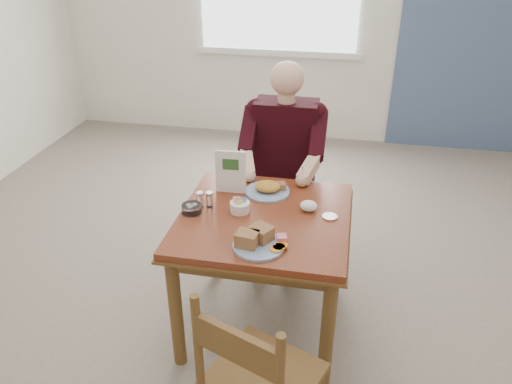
% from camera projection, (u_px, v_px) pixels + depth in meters
% --- Properties ---
extents(floor, '(6.00, 6.00, 0.00)m').
position_uv_depth(floor, '(263.00, 321.00, 3.02)').
color(floor, '#6D6358').
rests_on(floor, ground).
extents(wall_back, '(5.50, 0.00, 5.50)m').
position_uv_depth(wall_back, '(319.00, 5.00, 4.93)').
color(wall_back, white).
rests_on(wall_back, ground).
extents(accent_panel, '(1.60, 0.02, 2.80)m').
position_uv_depth(accent_panel, '(491.00, 10.00, 4.64)').
color(accent_panel, '#455B81').
rests_on(accent_panel, ground).
extents(lemon_wedge, '(0.06, 0.05, 0.03)m').
position_uv_depth(lemon_wedge, '(252.00, 239.00, 2.44)').
color(lemon_wedge, yellow).
rests_on(lemon_wedge, table).
extents(napkin, '(0.11, 0.10, 0.06)m').
position_uv_depth(napkin, '(309.00, 206.00, 2.69)').
color(napkin, white).
rests_on(napkin, table).
extents(metal_dish, '(0.10, 0.10, 0.01)m').
position_uv_depth(metal_dish, '(330.00, 217.00, 2.64)').
color(metal_dish, silver).
rests_on(metal_dish, table).
extents(table, '(0.92, 0.92, 0.75)m').
position_uv_depth(table, '(264.00, 233.00, 2.71)').
color(table, maroon).
rests_on(table, ground).
extents(chair_far, '(0.42, 0.42, 0.95)m').
position_uv_depth(chair_far, '(284.00, 190.00, 3.47)').
color(chair_far, brown).
rests_on(chair_far, ground).
extents(chair_near, '(0.54, 0.54, 0.95)m').
position_uv_depth(chair_near, '(256.00, 384.00, 2.02)').
color(chair_near, brown).
rests_on(chair_near, ground).
extents(diner, '(0.53, 0.56, 1.39)m').
position_uv_depth(diner, '(284.00, 152.00, 3.24)').
color(diner, gray).
rests_on(diner, chair_far).
extents(near_plate, '(0.31, 0.31, 0.08)m').
position_uv_depth(near_plate, '(258.00, 240.00, 2.40)').
color(near_plate, white).
rests_on(near_plate, table).
extents(far_plate, '(0.31, 0.31, 0.07)m').
position_uv_depth(far_plate, '(269.00, 189.00, 2.87)').
color(far_plate, white).
rests_on(far_plate, table).
extents(caddy, '(0.13, 0.13, 0.08)m').
position_uv_depth(caddy, '(240.00, 207.00, 2.68)').
color(caddy, white).
rests_on(caddy, table).
extents(shakers, '(0.10, 0.06, 0.09)m').
position_uv_depth(shakers, '(205.00, 199.00, 2.72)').
color(shakers, white).
rests_on(shakers, table).
extents(creamer, '(0.11, 0.11, 0.05)m').
position_uv_depth(creamer, '(191.00, 208.00, 2.67)').
color(creamer, white).
rests_on(creamer, table).
extents(menu, '(0.18, 0.02, 0.26)m').
position_uv_depth(menu, '(231.00, 172.00, 2.83)').
color(menu, white).
rests_on(menu, table).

